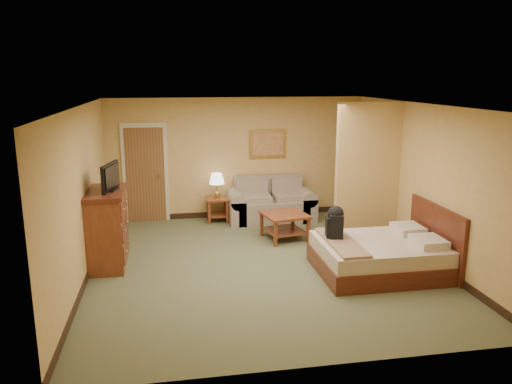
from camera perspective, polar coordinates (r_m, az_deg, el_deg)
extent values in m
plane|color=#555A3A|center=(8.31, 0.70, -8.33)|extent=(6.00, 6.00, 0.00)
plane|color=white|center=(7.74, 0.75, 9.88)|extent=(6.00, 6.00, 0.00)
cube|color=tan|center=(10.83, -2.23, 3.89)|extent=(5.50, 0.02, 2.60)
cube|color=tan|center=(7.90, -19.27, -0.33)|extent=(0.02, 6.00, 2.60)
cube|color=tan|center=(8.85, 18.51, 1.11)|extent=(0.02, 6.00, 2.60)
cube|color=tan|center=(9.41, 12.64, 2.16)|extent=(1.20, 0.15, 2.60)
cube|color=beige|center=(10.76, -12.54, 2.17)|extent=(0.94, 0.06, 2.10)
cube|color=brown|center=(10.76, -12.53, 1.89)|extent=(0.80, 0.04, 2.00)
cylinder|color=#B79843|center=(10.70, -10.93, 1.90)|extent=(0.04, 0.12, 0.04)
cube|color=black|center=(11.09, -2.16, -2.45)|extent=(5.50, 0.02, 0.12)
cube|color=gray|center=(10.72, 1.77, -2.08)|extent=(1.52, 0.81, 0.46)
cube|color=gray|center=(10.94, 1.41, 0.76)|extent=(1.52, 0.20, 0.48)
cube|color=gray|center=(10.59, -2.26, -2.13)|extent=(0.33, 0.81, 0.51)
cube|color=gray|center=(10.89, 5.69, -1.75)|extent=(0.33, 0.81, 0.51)
cube|color=maroon|center=(10.60, -4.46, -0.77)|extent=(0.47, 0.47, 0.04)
cube|color=maroon|center=(10.69, -4.42, -2.63)|extent=(0.39, 0.39, 0.03)
cube|color=maroon|center=(10.47, -5.36, -2.43)|extent=(0.05, 0.05, 0.48)
cube|color=maroon|center=(10.51, -3.31, -2.34)|extent=(0.05, 0.05, 0.48)
cube|color=maroon|center=(10.83, -5.52, -1.91)|extent=(0.05, 0.05, 0.48)
cube|color=maroon|center=(10.87, -3.54, -1.82)|extent=(0.05, 0.05, 0.48)
cylinder|color=#B79843|center=(10.59, -4.46, -0.58)|extent=(0.16, 0.16, 0.04)
cylinder|color=#B79843|center=(10.55, -4.48, 0.50)|extent=(0.02, 0.02, 0.27)
cone|color=white|center=(10.51, -4.50, 1.55)|extent=(0.32, 0.32, 0.22)
cube|color=maroon|center=(9.45, 3.30, -2.61)|extent=(0.92, 0.92, 0.04)
cube|color=maroon|center=(9.54, 3.27, -4.41)|extent=(0.79, 0.79, 0.03)
cube|color=maroon|center=(9.14, 1.71, -4.75)|extent=(0.06, 0.06, 0.47)
cube|color=maroon|center=(9.91, 4.72, -3.36)|extent=(0.06, 0.06, 0.47)
cube|color=#B78E3F|center=(10.88, 1.33, 5.53)|extent=(0.81, 0.03, 0.63)
cube|color=#AF5C35|center=(10.86, 1.35, 5.52)|extent=(0.67, 0.02, 0.49)
cube|color=maroon|center=(8.46, -16.62, -4.19)|extent=(0.55, 1.10, 1.20)
cube|color=#4B1C11|center=(8.30, -16.90, -0.03)|extent=(0.62, 1.18, 0.06)
cube|color=black|center=(8.28, -16.23, 0.29)|extent=(0.24, 0.34, 0.03)
cube|color=black|center=(8.24, -16.33, 1.71)|extent=(0.21, 0.71, 0.43)
cube|color=#4B1C11|center=(8.20, 13.75, -7.94)|extent=(1.91, 1.53, 0.29)
cube|color=beige|center=(8.12, 13.85, -6.24)|extent=(1.85, 1.47, 0.23)
cube|color=#4B1C11|center=(8.50, 19.85, -4.88)|extent=(0.06, 1.62, 1.05)
cube|color=beige|center=(8.06, 19.12, -5.44)|extent=(0.43, 0.52, 0.13)
cube|color=beige|center=(8.62, 16.99, -4.09)|extent=(0.43, 0.52, 0.13)
cube|color=#8F6C4E|center=(7.85, 9.73, -5.68)|extent=(0.43, 1.43, 0.05)
cube|color=black|center=(7.97, 9.05, -3.91)|extent=(0.26, 0.35, 0.42)
sphere|color=black|center=(7.91, 9.10, -2.46)|extent=(0.25, 0.25, 0.25)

